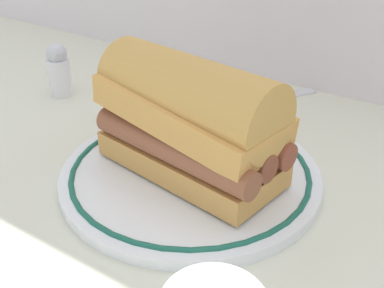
# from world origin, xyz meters

# --- Properties ---
(ground_plane) EXTENTS (1.50, 1.50, 0.00)m
(ground_plane) POSITION_xyz_m (0.00, 0.00, 0.00)
(ground_plane) COLOR beige
(plate) EXTENTS (0.27, 0.27, 0.01)m
(plate) POSITION_xyz_m (0.00, 0.03, 0.01)
(plate) COLOR white
(plate) RESTS_ON ground_plane
(sausage_sandwich) EXTENTS (0.20, 0.12, 0.12)m
(sausage_sandwich) POSITION_xyz_m (0.00, 0.03, 0.08)
(sausage_sandwich) COLOR #C89049
(sausage_sandwich) RESTS_ON plate
(salt_shaker) EXTENTS (0.03, 0.03, 0.08)m
(salt_shaker) POSITION_xyz_m (-0.28, 0.11, 0.04)
(salt_shaker) COLOR white
(salt_shaker) RESTS_ON ground_plane
(butter_knife) EXTENTS (0.10, 0.15, 0.01)m
(butter_knife) POSITION_xyz_m (-0.03, 0.25, 0.00)
(butter_knife) COLOR silver
(butter_knife) RESTS_ON ground_plane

